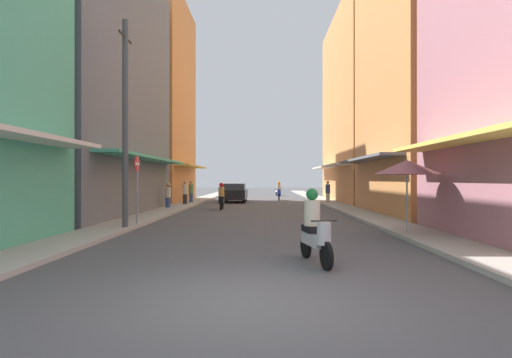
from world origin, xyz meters
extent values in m
plane|color=#4C4C4F|center=(0.00, 22.64, 0.00)|extent=(117.21, 117.21, 0.00)
cube|color=#ADA89E|center=(-5.11, 22.64, 0.06)|extent=(1.58, 61.28, 0.12)
cube|color=#ADA89E|center=(5.11, 22.64, 0.06)|extent=(1.58, 61.28, 0.12)
cube|color=silver|center=(-5.41, 3.02, 2.80)|extent=(1.10, 7.23, 0.12)
cube|color=slate|center=(-8.91, 13.79, 6.63)|extent=(6.00, 12.51, 13.26)
cube|color=#4CB28C|center=(-5.41, 13.79, 2.80)|extent=(1.10, 11.26, 0.12)
cube|color=#D88C4C|center=(-8.91, 25.41, 7.90)|extent=(6.00, 9.20, 15.81)
cube|color=#EFD159|center=(-5.41, 25.41, 2.80)|extent=(1.10, 8.28, 0.12)
cube|color=#EFD159|center=(5.41, 4.01, 2.80)|extent=(1.10, 9.02, 0.12)
cube|color=#D88C4C|center=(8.91, 14.35, 7.85)|extent=(6.00, 9.37, 15.70)
cube|color=slate|center=(5.41, 14.35, 2.80)|extent=(1.10, 8.43, 0.12)
cube|color=#D88C4C|center=(8.91, 25.97, 7.46)|extent=(6.00, 13.12, 14.93)
cube|color=silver|center=(5.41, 25.97, 2.80)|extent=(1.10, 11.81, 0.12)
cylinder|color=black|center=(-2.25, 18.25, 0.28)|extent=(0.09, 0.56, 0.56)
cylinder|color=black|center=(-2.22, 17.00, 0.28)|extent=(0.09, 0.56, 0.56)
cube|color=black|center=(-2.23, 17.57, 0.50)|extent=(0.30, 1.00, 0.24)
cube|color=black|center=(-2.23, 17.37, 0.70)|extent=(0.29, 0.56, 0.14)
cylinder|color=black|center=(-2.24, 18.12, 0.70)|extent=(0.28, 0.28, 0.45)
cylinder|color=black|center=(-2.24, 18.12, 0.95)|extent=(0.55, 0.04, 0.03)
cylinder|color=#BF8C3F|center=(-2.23, 17.42, 1.05)|extent=(0.34, 0.34, 0.55)
sphere|color=red|center=(-2.23, 17.42, 1.45)|extent=(0.26, 0.26, 0.26)
cylinder|color=black|center=(1.47, 2.01, 0.28)|extent=(0.20, 0.56, 0.56)
cylinder|color=black|center=(1.19, 3.23, 0.28)|extent=(0.20, 0.56, 0.56)
cube|color=#B2B2B7|center=(1.32, 2.67, 0.50)|extent=(0.49, 1.04, 0.24)
cube|color=black|center=(1.28, 2.87, 0.70)|extent=(0.40, 0.61, 0.14)
cylinder|color=#B2B2B7|center=(1.44, 2.13, 0.70)|extent=(0.28, 0.28, 0.45)
cylinder|color=black|center=(1.44, 2.13, 0.95)|extent=(0.54, 0.15, 0.03)
cylinder|color=beige|center=(1.29, 2.82, 1.05)|extent=(0.34, 0.34, 0.55)
sphere|color=#197233|center=(1.29, 2.82, 1.45)|extent=(0.26, 0.26, 0.26)
cylinder|color=black|center=(1.52, 27.34, 0.28)|extent=(0.09, 0.56, 0.56)
cylinder|color=black|center=(1.54, 28.59, 0.28)|extent=(0.09, 0.56, 0.56)
cube|color=#1E38B7|center=(1.53, 28.02, 0.50)|extent=(0.29, 1.00, 0.24)
cube|color=black|center=(1.53, 28.22, 0.70)|extent=(0.29, 0.56, 0.14)
cylinder|color=#1E38B7|center=(1.53, 27.47, 0.70)|extent=(0.28, 0.28, 0.45)
cylinder|color=black|center=(1.53, 27.47, 0.95)|extent=(0.55, 0.04, 0.03)
cylinder|color=beige|center=(1.53, 28.17, 1.05)|extent=(0.34, 0.34, 0.55)
sphere|color=orange|center=(1.53, 28.17, 1.45)|extent=(0.26, 0.26, 0.26)
cylinder|color=black|center=(1.96, 36.59, 0.28)|extent=(0.22, 0.56, 0.56)
cylinder|color=black|center=(1.65, 37.80, 0.28)|extent=(0.22, 0.56, 0.56)
cube|color=silver|center=(1.79, 37.24, 0.50)|extent=(0.52, 1.04, 0.24)
cube|color=black|center=(1.74, 37.43, 0.70)|extent=(0.41, 0.61, 0.14)
cylinder|color=silver|center=(1.93, 36.71, 0.70)|extent=(0.28, 0.28, 0.45)
cylinder|color=black|center=(1.93, 36.71, 0.95)|extent=(0.54, 0.17, 0.03)
cube|color=black|center=(-1.99, 25.17, 0.60)|extent=(1.79, 4.11, 0.70)
cube|color=#333D47|center=(-1.99, 25.02, 1.15)|extent=(1.62, 2.11, 0.60)
cylinder|color=black|center=(-2.73, 26.43, 0.32)|extent=(0.18, 0.64, 0.64)
cylinder|color=black|center=(-1.23, 26.41, 0.32)|extent=(0.18, 0.64, 0.64)
cylinder|color=black|center=(-2.75, 23.93, 0.32)|extent=(0.18, 0.64, 0.64)
cylinder|color=black|center=(-1.25, 23.91, 0.32)|extent=(0.18, 0.64, 0.64)
cylinder|color=beige|center=(4.97, 23.67, 0.38)|extent=(0.28, 0.28, 0.76)
cylinder|color=#334C8C|center=(4.97, 23.67, 1.09)|extent=(0.34, 0.34, 0.65)
sphere|color=tan|center=(4.97, 23.67, 1.55)|extent=(0.22, 0.22, 0.22)
cylinder|color=#334C8C|center=(-4.98, 22.71, 0.39)|extent=(0.28, 0.28, 0.77)
cylinder|color=#598C59|center=(-4.98, 22.71, 1.10)|extent=(0.34, 0.34, 0.65)
sphere|color=tan|center=(-4.98, 22.71, 1.56)|extent=(0.22, 0.22, 0.22)
cylinder|color=#262628|center=(-5.03, 20.78, 0.38)|extent=(0.28, 0.28, 0.77)
cylinder|color=beige|center=(-5.03, 20.78, 1.09)|extent=(0.34, 0.34, 0.65)
sphere|color=tan|center=(-5.03, 20.78, 1.56)|extent=(0.22, 0.22, 0.22)
cylinder|color=#334C8C|center=(-5.42, 17.64, 0.35)|extent=(0.28, 0.28, 0.70)
cylinder|color=beige|center=(-5.42, 17.64, 1.00)|extent=(0.34, 0.34, 0.59)
sphere|color=#9E7256|center=(-5.42, 17.64, 1.43)|extent=(0.22, 0.22, 0.22)
cone|color=#D1B77A|center=(-5.42, 17.64, 1.53)|extent=(0.44, 0.44, 0.16)
cylinder|color=#99999E|center=(4.73, 6.76, 1.10)|extent=(0.05, 0.05, 2.20)
cone|color=#8C4C59|center=(4.73, 6.76, 2.15)|extent=(2.04, 2.04, 0.45)
cylinder|color=#4C4C4F|center=(-4.57, 7.97, 3.66)|extent=(0.20, 0.20, 7.32)
cylinder|color=#3F382D|center=(-4.57, 7.97, 6.72)|extent=(0.08, 1.20, 0.08)
cylinder|color=gray|center=(-4.47, 8.94, 1.30)|extent=(0.07, 0.07, 2.60)
cylinder|color=red|center=(-4.47, 8.94, 2.35)|extent=(0.02, 0.60, 0.60)
cube|color=white|center=(-4.47, 8.94, 2.35)|extent=(0.03, 0.40, 0.10)
camera|label=1|loc=(0.25, -5.76, 1.77)|focal=27.93mm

